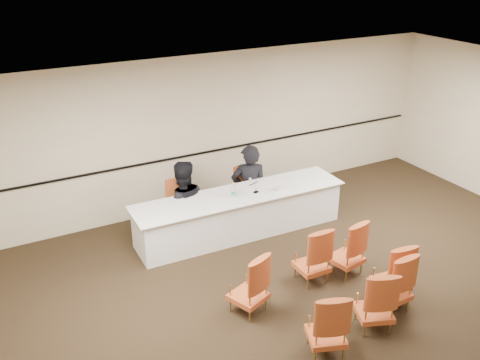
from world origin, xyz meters
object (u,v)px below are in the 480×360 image
at_px(panelist_main_chair, 249,192).
at_px(aud_chair_back_left, 327,322).
at_px(drinking_glass, 243,194).
at_px(aud_chair_front_right, 347,247).
at_px(aud_chair_back_mid, 375,299).
at_px(aud_chair_front_mid, 312,254).
at_px(aud_chair_extra, 392,270).
at_px(panel_table, 240,214).
at_px(microphone, 256,186).
at_px(aud_chair_back_right, 392,281).
at_px(panelist_second_chair, 182,206).
at_px(water_bottle, 233,190).
at_px(panelist_second, 183,209).
at_px(coffee_cup, 279,187).
at_px(aud_chair_front_left, 248,283).
at_px(panelist_main, 249,192).

relative_size(panelist_main_chair, aud_chair_back_left, 1.00).
distance_m(drinking_glass, aud_chair_front_right, 2.04).
distance_m(drinking_glass, aud_chair_back_mid, 3.08).
bearing_deg(drinking_glass, aud_chair_front_right, -63.61).
relative_size(aud_chair_front_mid, aud_chair_extra, 1.00).
relative_size(panel_table, panelist_main_chair, 4.10).
height_order(microphone, aud_chair_back_right, microphone).
relative_size(panel_table, aud_chair_extra, 4.10).
xyz_separation_m(panelist_second_chair, water_bottle, (0.72, -0.62, 0.43)).
xyz_separation_m(aud_chair_back_left, aud_chair_back_right, (1.36, 0.29, 0.00)).
xyz_separation_m(panelist_second, water_bottle, (0.72, -0.62, 0.48)).
height_order(panelist_second, microphone, panelist_second).
height_order(microphone, aud_chair_back_mid, microphone).
bearing_deg(panelist_main_chair, coffee_cup, -74.21).
relative_size(panelist_second_chair, aud_chair_front_left, 1.00).
bearing_deg(panelist_second, aud_chair_back_left, 104.80).
height_order(aud_chair_front_right, aud_chair_back_right, same).
bearing_deg(water_bottle, panelist_second, 139.39).
xyz_separation_m(panelist_main, coffee_cup, (0.19, -0.75, 0.36)).
relative_size(drinking_glass, aud_chair_front_right, 0.11).
relative_size(panelist_second_chair, aud_chair_back_left, 1.00).
bearing_deg(aud_chair_front_left, panelist_second_chair, 66.85).
xyz_separation_m(water_bottle, aud_chair_extra, (1.19, -2.73, -0.43)).
bearing_deg(aud_chair_back_left, panelist_main, 95.70).
bearing_deg(panelist_main, aud_chair_back_mid, 109.12).
xyz_separation_m(panelist_main_chair, aud_chair_back_mid, (-0.14, -3.73, 0.00)).
relative_size(panel_table, aud_chair_front_right, 4.10).
bearing_deg(aud_chair_front_left, water_bottle, 46.87).
bearing_deg(aud_chair_back_mid, aud_chair_back_left, -153.19).
relative_size(panelist_second, aud_chair_front_mid, 1.95).
bearing_deg(microphone, aud_chair_back_left, -126.37).
relative_size(coffee_cup, aud_chair_front_left, 0.13).
xyz_separation_m(microphone, water_bottle, (-0.42, 0.06, 0.00)).
xyz_separation_m(panelist_main_chair, panelist_second, (-1.36, 0.03, -0.05)).
relative_size(drinking_glass, aud_chair_back_mid, 0.11).
bearing_deg(aud_chair_back_right, aud_chair_back_left, -169.82).
xyz_separation_m(panel_table, drinking_glass, (-0.02, -0.12, 0.44)).
xyz_separation_m(panelist_main_chair, aud_chair_front_left, (-1.47, -2.60, 0.00)).
bearing_deg(drinking_glass, aud_chair_front_left, -116.39).
height_order(panelist_main_chair, panelist_second, panelist_second).
relative_size(aud_chair_back_mid, aud_chair_back_right, 1.00).
bearing_deg(panelist_main, aud_chair_front_mid, 105.78).
bearing_deg(aud_chair_front_mid, aud_chair_back_right, -61.20).
distance_m(panel_table, microphone, 0.59).
bearing_deg(panelist_main, panel_table, 69.52).
distance_m(panel_table, aud_chair_extra, 2.95).
height_order(panelist_second, aud_chair_back_right, panelist_second).
bearing_deg(panelist_second, panelist_main_chair, -172.11).
height_order(panelist_second, water_bottle, panelist_second).
distance_m(panelist_main, panelist_second, 1.37).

